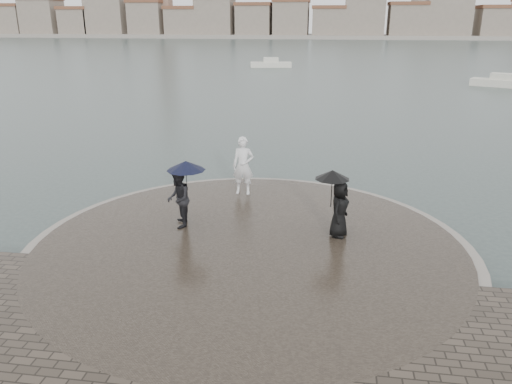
# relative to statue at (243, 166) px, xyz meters

# --- Properties ---
(ground) EXTENTS (400.00, 400.00, 0.00)m
(ground) POSITION_rel_statue_xyz_m (0.89, -7.67, -1.40)
(ground) COLOR #2B3835
(ground) RESTS_ON ground
(kerb_ring) EXTENTS (12.50, 12.50, 0.32)m
(kerb_ring) POSITION_rel_statue_xyz_m (0.89, -4.17, -1.24)
(kerb_ring) COLOR gray
(kerb_ring) RESTS_ON ground
(quay_tip) EXTENTS (11.90, 11.90, 0.36)m
(quay_tip) POSITION_rel_statue_xyz_m (0.89, -4.17, -1.22)
(quay_tip) COLOR #2D261E
(quay_tip) RESTS_ON ground
(statue) EXTENTS (0.76, 0.50, 2.07)m
(statue) POSITION_rel_statue_xyz_m (0.00, 0.00, 0.00)
(statue) COLOR silver
(statue) RESTS_ON quay_tip
(visitor_left) EXTENTS (1.26, 1.18, 2.04)m
(visitor_left) POSITION_rel_statue_xyz_m (-1.33, -3.22, 0.12)
(visitor_left) COLOR black
(visitor_left) RESTS_ON quay_tip
(visitor_right) EXTENTS (1.12, 1.06, 1.95)m
(visitor_right) POSITION_rel_statue_xyz_m (3.29, -3.22, 0.06)
(visitor_right) COLOR black
(visitor_right) RESTS_ON quay_tip
(far_skyline) EXTENTS (260.00, 20.00, 37.00)m
(far_skyline) POSITION_rel_statue_xyz_m (-5.40, 153.03, 4.21)
(far_skyline) COLOR gray
(far_skyline) RESTS_ON ground
(boats) EXTENTS (30.23, 20.03, 1.50)m
(boats) POSITION_rel_statue_xyz_m (6.91, 43.81, -1.02)
(boats) COLOR beige
(boats) RESTS_ON ground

